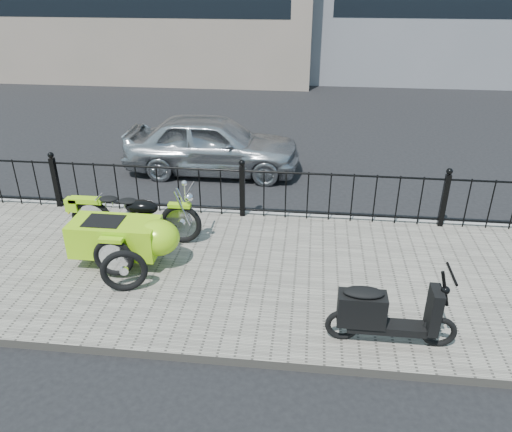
# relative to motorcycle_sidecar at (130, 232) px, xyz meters

# --- Properties ---
(ground) EXTENTS (120.00, 120.00, 0.00)m
(ground) POSITION_rel_motorcycle_sidecar_xyz_m (1.48, 0.41, -0.59)
(ground) COLOR black
(ground) RESTS_ON ground
(sidewalk) EXTENTS (30.00, 3.80, 0.12)m
(sidewalk) POSITION_rel_motorcycle_sidecar_xyz_m (1.48, -0.09, -0.53)
(sidewalk) COLOR #686258
(sidewalk) RESTS_ON ground
(curb) EXTENTS (30.00, 0.10, 0.12)m
(curb) POSITION_rel_motorcycle_sidecar_xyz_m (1.48, 1.85, -0.53)
(curb) COLOR gray
(curb) RESTS_ON ground
(iron_fence) EXTENTS (14.11, 0.11, 1.08)m
(iron_fence) POSITION_rel_motorcycle_sidecar_xyz_m (1.48, 1.71, -0.01)
(iron_fence) COLOR black
(iron_fence) RESTS_ON sidewalk
(motorcycle_sidecar) EXTENTS (2.28, 1.48, 0.98)m
(motorcycle_sidecar) POSITION_rel_motorcycle_sidecar_xyz_m (0.00, 0.00, 0.00)
(motorcycle_sidecar) COLOR black
(motorcycle_sidecar) RESTS_ON sidewalk
(scooter) EXTENTS (1.55, 0.45, 1.05)m
(scooter) POSITION_rel_motorcycle_sidecar_xyz_m (3.60, -1.49, -0.07)
(scooter) COLOR black
(scooter) RESTS_ON sidewalk
(spare_tire) EXTENTS (0.65, 0.28, 0.65)m
(spare_tire) POSITION_rel_motorcycle_sidecar_xyz_m (0.18, -0.81, -0.15)
(spare_tire) COLOR black
(spare_tire) RESTS_ON sidewalk
(sedan_car) EXTENTS (3.87, 1.57, 1.32)m
(sedan_car) POSITION_rel_motorcycle_sidecar_xyz_m (0.48, 4.06, 0.06)
(sedan_car) COLOR #A6A9AD
(sedan_car) RESTS_ON ground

